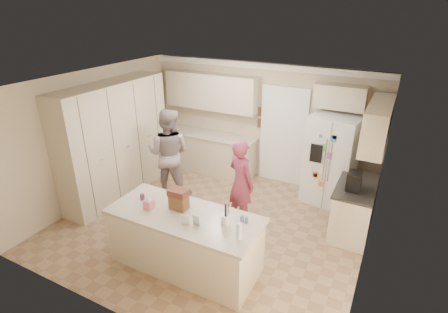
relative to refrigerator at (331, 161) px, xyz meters
The scene contains 41 objects.
floor 2.65m from the refrigerator, 132.39° to the right, with size 5.20×4.60×0.02m, color #967958.
ceiling 3.02m from the refrigerator, 132.39° to the right, with size 5.20×4.60×0.02m, color white.
wall_back 1.79m from the refrigerator, 164.29° to the left, with size 5.20×0.02×2.60m, color beige.
wall_front 4.49m from the refrigerator, 112.02° to the right, with size 5.20×0.02×2.60m, color beige.
wall_left 4.68m from the refrigerator, 156.80° to the right, with size 0.02×4.60×2.60m, color beige.
wall_right 2.10m from the refrigerator, 63.10° to the right, with size 0.02×4.60×2.60m, color beige.
crown_back 2.38m from the refrigerator, 165.88° to the left, with size 5.20×0.08×0.12m, color white.
pantry_bank 4.31m from the refrigerator, 157.62° to the right, with size 0.60×2.60×2.35m, color beige.
back_base_cab 2.87m from the refrigerator, behind, with size 2.20×0.60×0.88m, color beige.
back_countertop 2.83m from the refrigerator, behind, with size 2.24×0.63×0.04m, color #BCAE9B.
back_upper_cab 3.01m from the refrigerator, behind, with size 2.20×0.35×0.80m, color beige.
doorway_opening 1.22m from the refrigerator, 158.60° to the left, with size 0.90×0.06×2.10m, color black.
doorway_casing 1.21m from the refrigerator, 160.15° to the left, with size 1.02×0.03×2.22m, color white.
wall_frame_upper 1.83m from the refrigerator, 165.39° to the left, with size 0.15×0.02×0.20m, color brown.
wall_frame_lower 1.75m from the refrigerator, 165.39° to the left, with size 0.15×0.02×0.20m, color brown.
refrigerator is the anchor object (origin of this frame).
fridge_seam 0.36m from the refrigerator, 90.00° to the right, with size 0.01×0.02×1.78m, color gray.
fridge_dispenser 0.49m from the refrigerator, 121.08° to the right, with size 0.22×0.03×0.35m, color black.
fridge_handle_l 0.40m from the refrigerator, 97.70° to the right, with size 0.02×0.02×0.85m, color silver.
fridge_handle_r 0.40m from the refrigerator, 82.30° to the right, with size 0.02×0.02×0.85m, color silver.
over_fridge_cab 1.23m from the refrigerator, 95.52° to the left, with size 0.95×0.35×0.45m, color beige.
right_base_cab 1.14m from the refrigerator, 53.40° to the right, with size 0.60×1.20×0.88m, color beige.
right_countertop 1.04m from the refrigerator, 53.85° to the right, with size 0.63×1.24×0.04m, color #2D2B28.
right_upper_cab 1.44m from the refrigerator, 40.49° to the right, with size 0.35×1.50×0.70m, color beige.
coffee_maker 1.20m from the refrigerator, 61.13° to the right, with size 0.22×0.28×0.30m, color black.
island_base 3.32m from the refrigerator, 116.70° to the right, with size 2.20×0.90×0.88m, color beige.
island_top 3.29m from the refrigerator, 116.70° to the right, with size 2.28×0.96×0.05m, color #BCAE9B.
utensil_crock 3.01m from the refrigerator, 105.99° to the right, with size 0.13×0.13×0.15m, color white.
tissue_box 3.65m from the refrigerator, 123.72° to the right, with size 0.13×0.13×0.14m, color pink.
tissue_plume 3.66m from the refrigerator, 123.72° to the right, with size 0.08×0.08×0.08m, color white.
dollhouse_body 3.27m from the refrigerator, 119.84° to the right, with size 0.26×0.18×0.22m, color brown.
dollhouse_roof 3.28m from the refrigerator, 119.84° to the right, with size 0.28×0.20×0.10m, color #592D1E.
jam_jar 3.68m from the refrigerator, 128.26° to the right, with size 0.07×0.07×0.09m, color #59263F.
greeting_card_a 3.41m from the refrigerator, 112.93° to the right, with size 0.12×0.01×0.16m, color white.
greeting_card_b 3.31m from the refrigerator, 110.88° to the right, with size 0.12×0.01×0.16m, color silver.
water_bottle 3.14m from the refrigerator, 99.70° to the right, with size 0.07×0.07×0.24m, color silver.
shaker_salt 2.80m from the refrigerator, 103.60° to the right, with size 0.05×0.05×0.09m, color #4559A8.
shaker_pepper 2.78m from the refrigerator, 102.20° to the right, with size 0.05×0.05×0.09m, color #4559A8.
teen_boy 3.22m from the refrigerator, 157.81° to the right, with size 0.91×0.71×1.86m, color #9C9693.
teen_girl 1.93m from the refrigerator, 130.37° to the right, with size 0.59×0.39×1.61m, color #A33D5A.
fridge_magnets 0.36m from the refrigerator, 90.00° to the right, with size 0.76×0.02×1.44m, color tan, non-canonical shape.
Camera 1 is at (2.68, -4.63, 3.73)m, focal length 28.00 mm.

